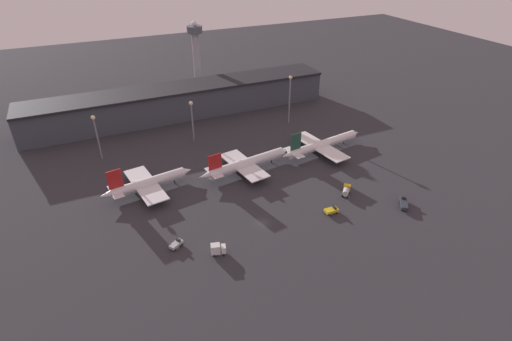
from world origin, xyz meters
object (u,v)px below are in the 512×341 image
Objects in this scene: service_vehicle_0 at (218,249)px; control_tower at (196,52)px; service_vehicle_1 at (332,210)px; service_vehicle_2 at (346,190)px; service_vehicle_4 at (404,203)px; service_vehicle_3 at (176,244)px; airplane_2 at (322,145)px; airplane_1 at (246,164)px; airplane_0 at (148,183)px.

control_tower is (38.79, 143.88, 22.31)m from service_vehicle_0.
service_vehicle_2 is at bearing 34.44° from service_vehicle_1.
service_vehicle_0 is at bearing 144.96° from service_vehicle_2.
service_vehicle_2 is 135.99m from control_tower.
service_vehicle_3 is at bearing 118.14° from service_vehicle_4.
service_vehicle_4 is (4.69, -48.31, -2.06)m from airplane_2.
service_vehicle_3 is (-38.75, -33.83, -2.41)m from airplane_1.
service_vehicle_3 is (-55.08, 5.27, 0.02)m from service_vehicle_1.
control_tower reaches higher than airplane_0.
service_vehicle_2 is (68.23, -33.67, -1.63)m from airplane_0.
service_vehicle_0 is (-27.80, -42.36, -1.51)m from airplane_1.
service_vehicle_2 is 0.13× the size of control_tower.
service_vehicle_1 is at bearing -36.92° from service_vehicle_3.
service_vehicle_3 is at bearing -96.28° from airplane_0.
service_vehicle_1 is 0.65× the size of service_vehicle_4.
control_tower reaches higher than service_vehicle_4.
service_vehicle_0 is (12.53, -44.51, -1.36)m from airplane_0.
service_vehicle_2 is 66.69m from service_vehicle_3.
service_vehicle_2 is at bearing -35.07° from airplane_0.
airplane_1 is (40.33, -2.15, 0.16)m from airplane_0.
service_vehicle_3 is at bearing -147.68° from airplane_1.
airplane_0 is 36.09m from service_vehicle_3.
service_vehicle_0 is 56.74m from service_vehicle_2.
service_vehicle_0 is at bearing -105.09° from control_tower.
service_vehicle_0 is at bearing -154.90° from airplane_2.
airplane_2 is at bearing -6.51° from service_vehicle_3.
service_vehicle_3 is at bearing -110.18° from control_tower.
service_vehicle_2 is (11.57, 7.58, 0.64)m from service_vehicle_1.
service_vehicle_2 is at bearing -82.76° from control_tower.
service_vehicle_1 is 27.40m from service_vehicle_4.
service_vehicle_4 is at bearing -14.30° from service_vehicle_1.
airplane_0 is at bearing 120.04° from service_vehicle_0.
control_tower is at bearing 53.88° from airplane_0.
service_vehicle_4 is (70.53, -4.06, -0.76)m from service_vehicle_0.
airplane_2 reaches higher than service_vehicle_1.
control_tower reaches higher than airplane_1.
airplane_2 is (38.04, 1.89, -0.21)m from airplane_1.
airplane_0 reaches higher than service_vehicle_1.
airplane_1 reaches higher than service_vehicle_1.
control_tower is at bearing 49.03° from service_vehicle_4.
airplane_0 is 113.78m from control_tower.
airplane_0 is at bearing 61.06° from service_vehicle_3.
airplane_0 reaches higher than airplane_1.
airplane_1 is 5.84× the size of service_vehicle_4.
airplane_1 is 42.44m from service_vehicle_1.
airplane_0 is 0.87× the size of control_tower.
service_vehicle_2 reaches higher than service_vehicle_3.
service_vehicle_3 is 82.45m from service_vehicle_4.
airplane_0 is at bearing 171.00° from airplane_2.
airplane_2 is at bearing 42.47° from service_vehicle_4.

